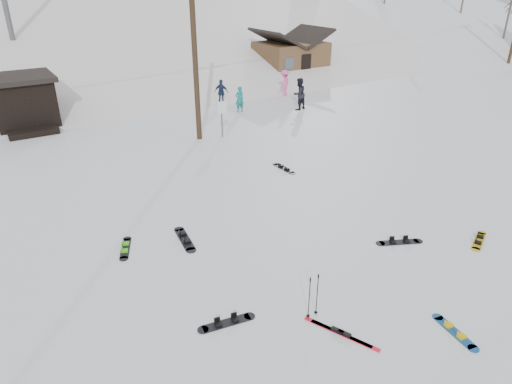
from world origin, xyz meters
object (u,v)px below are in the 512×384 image
utility_pole (194,42)px  hero_skis (341,333)px  hero_snowboard (455,332)px  cabin (291,58)px

utility_pole → hero_skis: size_ratio=5.04×
utility_pole → hero_skis: (-3.36, -14.34, -4.65)m
utility_pole → hero_snowboard: (-1.09, -15.73, -4.66)m
hero_skis → utility_pole: bearing=54.1°
utility_pole → hero_snowboard: 16.44m
cabin → hero_snowboard: (-14.09, -25.72, -1.46)m
cabin → hero_snowboard: cabin is taller
hero_snowboard → hero_skis: bearing=68.6°
utility_pole → cabin: utility_pole is taller
hero_snowboard → hero_skis: 2.66m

